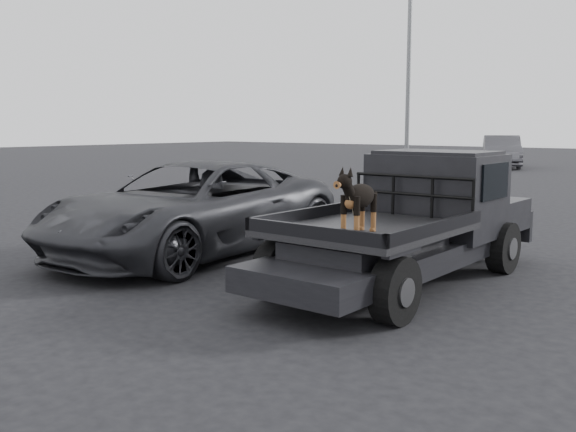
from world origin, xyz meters
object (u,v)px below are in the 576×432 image
Objects in this scene: flatbed_ute at (404,251)px; distant_car_a at (501,151)px; parked_suv at (193,208)px; dog at (359,201)px.

distant_car_a reaches higher than flatbed_ute.
flatbed_ute is 3.83m from parked_suv.
dog is (0.18, -1.45, 0.83)m from flatbed_ute.
distant_car_a reaches higher than dog.
dog is 0.15× the size of distant_car_a.
distant_car_a is at bearing 107.91° from flatbed_ute.
dog is at bearing -96.59° from distant_car_a.
distant_car_a is (-4.43, 25.85, 0.05)m from parked_suv.
parked_suv is (-3.79, -0.40, 0.32)m from flatbed_ute.
parked_suv is 26.23m from distant_car_a.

